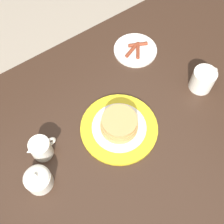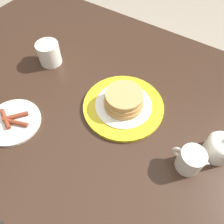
{
  "view_description": "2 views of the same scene",
  "coord_description": "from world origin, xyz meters",
  "px_view_note": "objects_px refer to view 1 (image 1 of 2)",
  "views": [
    {
      "loc": [
        -0.3,
        -0.31,
        1.61
      ],
      "look_at": [
        -0.03,
        0.06,
        0.77
      ],
      "focal_mm": 45.0,
      "sensor_mm": 36.0,
      "label": 1
    },
    {
      "loc": [
        -0.24,
        0.38,
        1.32
      ],
      "look_at": [
        -0.03,
        0.06,
        0.77
      ],
      "focal_mm": 35.0,
      "sensor_mm": 36.0,
      "label": 2
    }
  ],
  "objects_px": {
    "pancake_plate": "(119,126)",
    "sugar_bowl": "(39,181)",
    "side_plate_bacon": "(135,50)",
    "creamer_pitcher": "(41,148)",
    "coffee_mug": "(203,79)"
  },
  "relations": [
    {
      "from": "coffee_mug",
      "to": "creamer_pitcher",
      "type": "distance_m",
      "value": 0.61
    },
    {
      "from": "creamer_pitcher",
      "to": "sugar_bowl",
      "type": "height_order",
      "value": "same"
    },
    {
      "from": "pancake_plate",
      "to": "sugar_bowl",
      "type": "xyz_separation_m",
      "value": [
        -0.31,
        -0.01,
        0.01
      ]
    },
    {
      "from": "sugar_bowl",
      "to": "creamer_pitcher",
      "type": "bearing_deg",
      "value": 57.77
    },
    {
      "from": "pancake_plate",
      "to": "sugar_bowl",
      "type": "relative_size",
      "value": 3.24
    },
    {
      "from": "side_plate_bacon",
      "to": "creamer_pitcher",
      "type": "xyz_separation_m",
      "value": [
        -0.51,
        -0.17,
        0.03
      ]
    },
    {
      "from": "side_plate_bacon",
      "to": "creamer_pitcher",
      "type": "bearing_deg",
      "value": -161.94
    },
    {
      "from": "creamer_pitcher",
      "to": "sugar_bowl",
      "type": "xyz_separation_m",
      "value": [
        -0.05,
        -0.09,
        -0.0
      ]
    },
    {
      "from": "pancake_plate",
      "to": "side_plate_bacon",
      "type": "height_order",
      "value": "pancake_plate"
    },
    {
      "from": "pancake_plate",
      "to": "side_plate_bacon",
      "type": "relative_size",
      "value": 1.53
    },
    {
      "from": "side_plate_bacon",
      "to": "sugar_bowl",
      "type": "bearing_deg",
      "value": -155.9
    },
    {
      "from": "pancake_plate",
      "to": "creamer_pitcher",
      "type": "distance_m",
      "value": 0.26
    },
    {
      "from": "coffee_mug",
      "to": "sugar_bowl",
      "type": "xyz_separation_m",
      "value": [
        -0.66,
        0.02,
        -0.01
      ]
    },
    {
      "from": "coffee_mug",
      "to": "creamer_pitcher",
      "type": "relative_size",
      "value": 1.12
    },
    {
      "from": "side_plate_bacon",
      "to": "sugar_bowl",
      "type": "xyz_separation_m",
      "value": [
        -0.57,
        -0.25,
        0.03
      ]
    }
  ]
}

